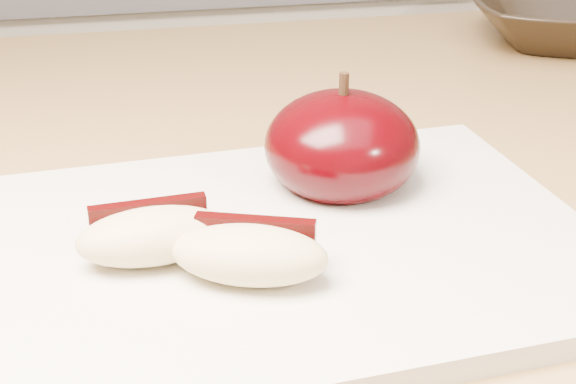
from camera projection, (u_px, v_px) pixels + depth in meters
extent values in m
cube|color=silver|center=(217.00, 227.00, 1.37)|extent=(2.40, 0.60, 0.90)
cube|color=#9D7844|center=(326.00, 165.00, 0.57)|extent=(1.64, 0.64, 0.04)
cube|color=beige|center=(288.00, 246.00, 0.41)|extent=(0.33, 0.25, 0.01)
ellipsoid|color=black|center=(342.00, 146.00, 0.46)|extent=(0.10, 0.10, 0.06)
cylinder|color=black|center=(344.00, 84.00, 0.44)|extent=(0.01, 0.01, 0.01)
ellipsoid|color=#D5BE87|center=(153.00, 236.00, 0.38)|extent=(0.08, 0.04, 0.03)
cube|color=black|center=(149.00, 223.00, 0.40)|extent=(0.06, 0.01, 0.02)
ellipsoid|color=#D5BE87|center=(250.00, 255.00, 0.37)|extent=(0.08, 0.06, 0.03)
cube|color=black|center=(256.00, 240.00, 0.38)|extent=(0.06, 0.03, 0.02)
imported|color=black|center=(567.00, 20.00, 0.76)|extent=(0.23, 0.23, 0.05)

